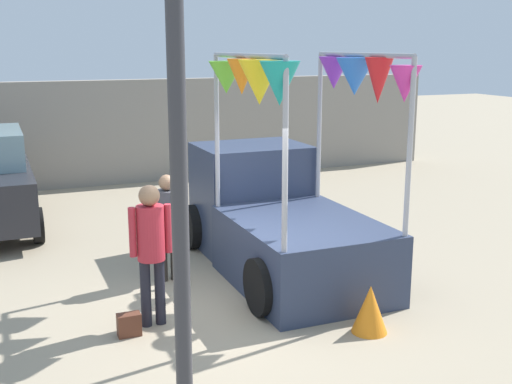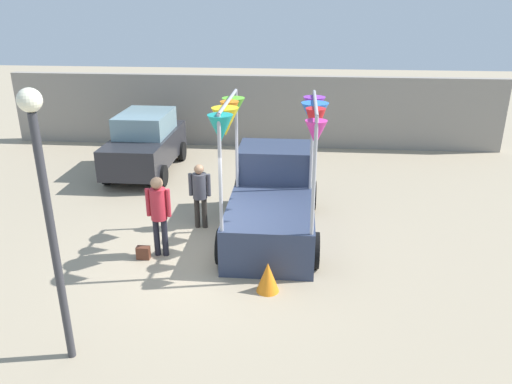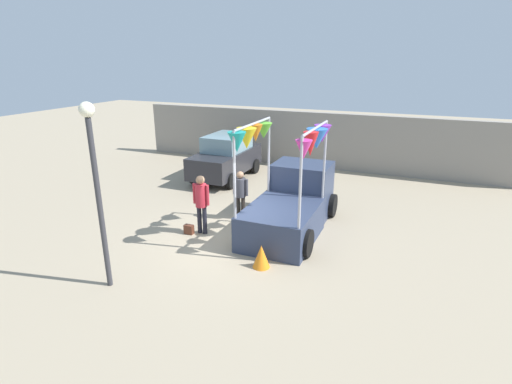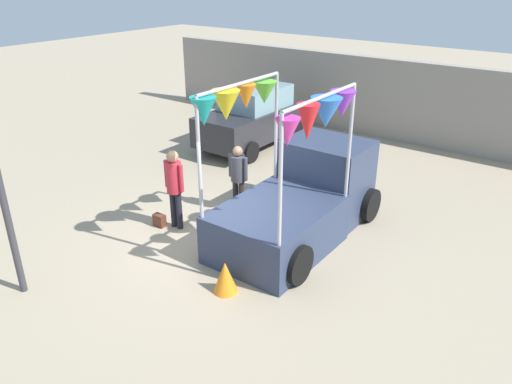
% 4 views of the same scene
% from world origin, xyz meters
% --- Properties ---
extents(ground_plane, '(60.00, 60.00, 0.00)m').
position_xyz_m(ground_plane, '(0.00, 0.00, 0.00)').
color(ground_plane, gray).
extents(vendor_truck, '(2.48, 4.10, 3.33)m').
position_xyz_m(vendor_truck, '(1.20, 1.46, 0.94)').
color(vendor_truck, '#2D3851').
rests_on(vendor_truck, ground).
extents(parked_car, '(1.88, 4.00, 1.88)m').
position_xyz_m(parked_car, '(-3.06, 5.42, 0.94)').
color(parked_car, '#26262B').
rests_on(parked_car, ground).
extents(person_customer, '(0.53, 0.34, 1.80)m').
position_xyz_m(person_customer, '(-1.13, -0.02, 1.10)').
color(person_customer, black).
rests_on(person_customer, ground).
extents(person_vendor, '(0.53, 0.34, 1.61)m').
position_xyz_m(person_vendor, '(-0.54, 1.44, 0.97)').
color(person_vendor, '#2D2823').
rests_on(person_vendor, ground).
extents(handbag, '(0.28, 0.16, 0.28)m').
position_xyz_m(handbag, '(-1.48, -0.22, 0.14)').
color(handbag, '#592D1E').
rests_on(handbag, ground).
extents(street_lamp, '(0.32, 0.32, 4.19)m').
position_xyz_m(street_lamp, '(-1.67, -3.36, 2.71)').
color(street_lamp, '#333338').
rests_on(street_lamp, ground).
extents(brick_boundary_wall, '(18.00, 0.36, 2.60)m').
position_xyz_m(brick_boundary_wall, '(0.00, 8.71, 1.30)').
color(brick_boundary_wall, gray).
rests_on(brick_boundary_wall, ground).
extents(folded_kite_bundle_tangerine, '(0.60, 0.60, 0.60)m').
position_xyz_m(folded_kite_bundle_tangerine, '(1.26, -1.23, 0.30)').
color(folded_kite_bundle_tangerine, orange).
rests_on(folded_kite_bundle_tangerine, ground).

